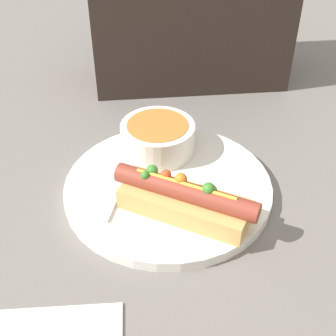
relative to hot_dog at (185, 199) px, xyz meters
name	(u,v)px	position (x,y,z in m)	size (l,w,h in m)	color
ground_plane	(168,191)	(-0.02, 0.06, -0.04)	(4.00, 4.00, 0.00)	slate
dinner_plate	(168,187)	(-0.02, 0.06, -0.03)	(0.29, 0.29, 0.02)	white
hot_dog	(185,199)	(0.00, 0.00, 0.00)	(0.18, 0.14, 0.06)	tan
soup_bowl	(158,136)	(-0.02, 0.14, 0.00)	(0.11, 0.11, 0.05)	silver
spoon	(131,164)	(-0.07, 0.10, -0.02)	(0.07, 0.16, 0.01)	#B7B7BC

